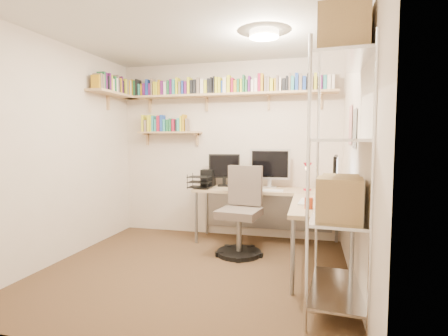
{
  "coord_description": "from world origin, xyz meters",
  "views": [
    {
      "loc": [
        1.19,
        -3.43,
        1.39
      ],
      "look_at": [
        0.19,
        0.55,
        1.06
      ],
      "focal_mm": 28.0,
      "sensor_mm": 36.0,
      "label": 1
    }
  ],
  "objects": [
    {
      "name": "ground",
      "position": [
        0.0,
        0.0,
        0.0
      ],
      "size": [
        3.2,
        3.2,
        0.0
      ],
      "primitive_type": "plane",
      "color": "#442F1D",
      "rests_on": "ground"
    },
    {
      "name": "room_shell",
      "position": [
        0.0,
        0.0,
        1.55
      ],
      "size": [
        3.24,
        3.04,
        2.52
      ],
      "color": "beige",
      "rests_on": "ground"
    },
    {
      "name": "wire_rack",
      "position": [
        1.42,
        -0.5,
        1.51
      ],
      "size": [
        0.52,
        0.95,
        2.36
      ],
      "rotation": [
        0.0,
        0.0,
        -0.09
      ],
      "color": "silver",
      "rests_on": "ground"
    },
    {
      "name": "corner_desk",
      "position": [
        0.66,
        0.97,
        0.72
      ],
      "size": [
        2.01,
        1.9,
        1.27
      ],
      "color": "tan",
      "rests_on": "ground"
    },
    {
      "name": "wall_shelves",
      "position": [
        -0.42,
        1.3,
        2.03
      ],
      "size": [
        3.12,
        1.09,
        0.8
      ],
      "color": "tan",
      "rests_on": "ground"
    },
    {
      "name": "office_chair",
      "position": [
        0.37,
        0.67,
        0.45
      ],
      "size": [
        0.57,
        0.57,
        1.07
      ],
      "rotation": [
        0.0,
        0.0,
        -0.14
      ],
      "color": "black",
      "rests_on": "ground"
    }
  ]
}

